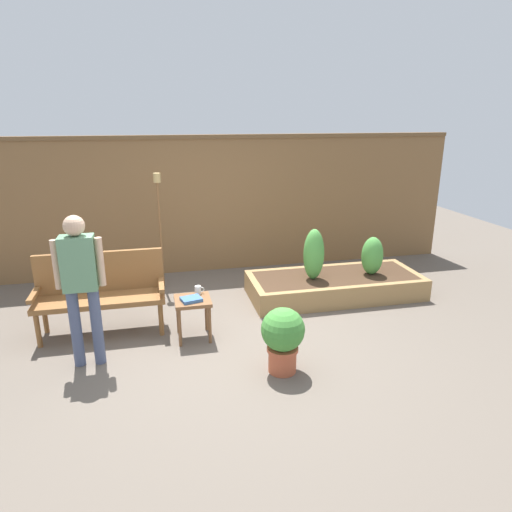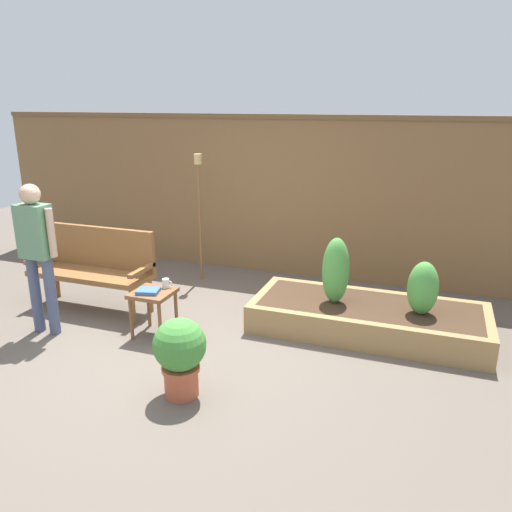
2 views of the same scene
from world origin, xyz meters
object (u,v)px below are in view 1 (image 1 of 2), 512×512
(cup_on_table, at_px, (198,290))
(person_by_bench, at_px, (80,278))
(tiki_torch, at_px, (159,211))
(side_table, at_px, (193,306))
(shrub_near_bench, at_px, (314,254))
(shrub_far_corner, at_px, (372,256))
(garden_bench, at_px, (100,287))
(book_on_table, at_px, (191,299))
(potted_boxwood, at_px, (283,336))

(cup_on_table, height_order, person_by_bench, person_by_bench)
(tiki_torch, bearing_deg, side_table, -80.35)
(shrub_near_bench, height_order, shrub_far_corner, shrub_near_bench)
(garden_bench, distance_m, person_by_bench, 0.86)
(book_on_table, height_order, shrub_far_corner, shrub_far_corner)
(garden_bench, height_order, shrub_near_bench, shrub_near_bench)
(potted_boxwood, relative_size, shrub_far_corner, 1.25)
(shrub_near_bench, height_order, person_by_bench, person_by_bench)
(garden_bench, height_order, side_table, garden_bench)
(side_table, height_order, book_on_table, book_on_table)
(potted_boxwood, height_order, tiki_torch, tiki_torch)
(side_table, bearing_deg, book_on_table, -110.00)
(cup_on_table, bearing_deg, book_on_table, -117.08)
(garden_bench, distance_m, potted_boxwood, 2.26)
(shrub_near_bench, distance_m, shrub_far_corner, 0.87)
(cup_on_table, distance_m, person_by_bench, 1.33)
(shrub_far_corner, height_order, tiki_torch, tiki_torch)
(garden_bench, bearing_deg, side_table, -22.89)
(shrub_far_corner, distance_m, tiki_torch, 3.06)
(person_by_bench, bearing_deg, shrub_near_bench, 21.51)
(garden_bench, xyz_separation_m, person_by_bench, (-0.08, -0.76, 0.39))
(cup_on_table, relative_size, book_on_table, 0.52)
(cup_on_table, relative_size, shrub_far_corner, 0.21)
(side_table, bearing_deg, garden_bench, 157.11)
(potted_boxwood, xyz_separation_m, shrub_near_bench, (0.91, 1.68, 0.26))
(shrub_far_corner, bearing_deg, shrub_near_bench, -180.00)
(garden_bench, bearing_deg, tiki_torch, 60.04)
(cup_on_table, distance_m, potted_boxwood, 1.27)
(side_table, height_order, person_by_bench, person_by_bench)
(cup_on_table, xyz_separation_m, potted_boxwood, (0.71, -1.04, -0.14))
(garden_bench, relative_size, tiki_torch, 0.86)
(person_by_bench, bearing_deg, shrub_far_corner, 16.77)
(cup_on_table, relative_size, person_by_bench, 0.07)
(shrub_far_corner, bearing_deg, cup_on_table, -165.64)
(potted_boxwood, distance_m, person_by_bench, 2.05)
(side_table, height_order, shrub_far_corner, shrub_far_corner)
(book_on_table, xyz_separation_m, potted_boxwood, (0.81, -0.85, -0.11))
(book_on_table, height_order, potted_boxwood, potted_boxwood)
(tiki_torch, bearing_deg, garden_bench, -119.96)
(book_on_table, height_order, tiki_torch, tiki_torch)
(garden_bench, distance_m, shrub_far_corner, 3.61)
(book_on_table, bearing_deg, tiki_torch, 84.37)
(cup_on_table, xyz_separation_m, book_on_table, (-0.10, -0.19, -0.03))
(cup_on_table, bearing_deg, shrub_near_bench, 21.40)
(cup_on_table, bearing_deg, garden_bench, 165.18)
(shrub_far_corner, relative_size, tiki_torch, 0.32)
(shrub_far_corner, distance_m, person_by_bench, 3.85)
(cup_on_table, height_order, book_on_table, cup_on_table)
(side_table, relative_size, tiki_torch, 0.29)
(garden_bench, relative_size, person_by_bench, 0.92)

